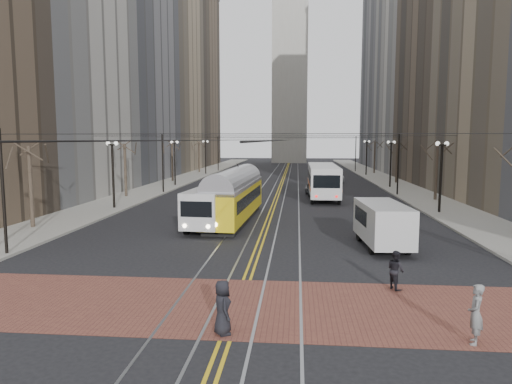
% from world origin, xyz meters
% --- Properties ---
extents(ground, '(260.00, 260.00, 0.00)m').
position_xyz_m(ground, '(0.00, 0.00, 0.00)').
color(ground, black).
rests_on(ground, ground).
extents(sidewalk_left, '(5.00, 140.00, 0.15)m').
position_xyz_m(sidewalk_left, '(-15.00, 45.00, 0.07)').
color(sidewalk_left, gray).
rests_on(sidewalk_left, ground).
extents(sidewalk_right, '(5.00, 140.00, 0.15)m').
position_xyz_m(sidewalk_right, '(15.00, 45.00, 0.07)').
color(sidewalk_right, gray).
rests_on(sidewalk_right, ground).
extents(crosswalk_band, '(25.00, 6.00, 0.01)m').
position_xyz_m(crosswalk_band, '(0.00, -4.00, 0.01)').
color(crosswalk_band, brown).
rests_on(crosswalk_band, ground).
extents(streetcar_rails, '(4.80, 130.00, 0.02)m').
position_xyz_m(streetcar_rails, '(0.00, 45.00, 0.00)').
color(streetcar_rails, gray).
rests_on(streetcar_rails, ground).
extents(centre_lines, '(0.42, 130.00, 0.01)m').
position_xyz_m(centre_lines, '(0.00, 45.00, 0.01)').
color(centre_lines, gold).
rests_on(centre_lines, ground).
extents(building_left_mid, '(16.00, 20.00, 34.00)m').
position_xyz_m(building_left_mid, '(-25.50, 46.00, 17.00)').
color(building_left_mid, slate).
rests_on(building_left_mid, ground).
extents(building_left_midfar, '(20.00, 20.00, 52.00)m').
position_xyz_m(building_left_midfar, '(-27.50, 66.00, 26.00)').
color(building_left_midfar, gray).
rests_on(building_left_midfar, ground).
extents(building_left_far, '(16.00, 20.00, 40.00)m').
position_xyz_m(building_left_far, '(-25.50, 86.00, 20.00)').
color(building_left_far, brown).
rests_on(building_left_far, ground).
extents(building_right_mid, '(16.00, 20.00, 34.00)m').
position_xyz_m(building_right_mid, '(25.50, 46.00, 17.00)').
color(building_right_mid, brown).
rests_on(building_right_mid, ground).
extents(building_right_midfar, '(20.00, 20.00, 52.00)m').
position_xyz_m(building_right_midfar, '(27.50, 66.00, 26.00)').
color(building_right_midfar, '#A8A59E').
rests_on(building_right_midfar, ground).
extents(building_right_far, '(16.00, 20.00, 40.00)m').
position_xyz_m(building_right_far, '(25.50, 86.00, 20.00)').
color(building_right_far, slate).
rests_on(building_right_far, ground).
extents(clock_tower, '(12.00, 12.00, 66.00)m').
position_xyz_m(clock_tower, '(0.00, 102.00, 35.96)').
color(clock_tower, '#B2AFA5').
rests_on(clock_tower, ground).
extents(lamp_posts, '(27.60, 57.20, 5.60)m').
position_xyz_m(lamp_posts, '(-0.00, 28.75, 2.80)').
color(lamp_posts, black).
rests_on(lamp_posts, ground).
extents(street_trees, '(31.68, 53.28, 5.60)m').
position_xyz_m(street_trees, '(0.00, 35.25, 2.80)').
color(street_trees, '#382D23').
rests_on(street_trees, ground).
extents(trolley_wires, '(25.96, 120.00, 6.60)m').
position_xyz_m(trolley_wires, '(0.00, 34.83, 3.77)').
color(trolley_wires, black).
rests_on(trolley_wires, ground).
extents(transit_bus, '(3.16, 11.19, 2.76)m').
position_xyz_m(transit_bus, '(-3.50, 12.31, 1.38)').
color(transit_bus, silver).
rests_on(transit_bus, ground).
extents(streetcar, '(3.02, 13.00, 3.04)m').
position_xyz_m(streetcar, '(-2.50, 13.38, 1.52)').
color(streetcar, gold).
rests_on(streetcar, ground).
extents(rear_bus, '(2.86, 12.95, 3.38)m').
position_xyz_m(rear_bus, '(4.80, 27.83, 1.69)').
color(rear_bus, silver).
rests_on(rear_bus, ground).
extents(cargo_van, '(2.54, 5.76, 2.49)m').
position_xyz_m(cargo_van, '(6.90, 5.63, 1.25)').
color(cargo_van, '#B9B9B9').
rests_on(cargo_van, ground).
extents(sedan_grey, '(2.07, 4.26, 1.40)m').
position_xyz_m(sedan_grey, '(4.00, 29.43, 0.70)').
color(sedan_grey, '#3B3E42').
rests_on(sedan_grey, ground).
extents(sedan_silver, '(2.14, 4.72, 1.50)m').
position_xyz_m(sedan_silver, '(7.60, 45.82, 0.75)').
color(sedan_silver, '#A3A5AA').
rests_on(sedan_silver, ground).
extents(pedestrian_a, '(0.83, 0.98, 1.71)m').
position_xyz_m(pedestrian_a, '(-0.14, -6.50, 0.87)').
color(pedestrian_a, black).
rests_on(pedestrian_a, crosswalk_band).
extents(pedestrian_b, '(0.62, 0.76, 1.81)m').
position_xyz_m(pedestrian_b, '(7.40, -6.50, 0.92)').
color(pedestrian_b, slate).
rests_on(pedestrian_b, crosswalk_band).
extents(pedestrian_c, '(0.86, 0.95, 1.58)m').
position_xyz_m(pedestrian_c, '(6.12, -1.62, 0.80)').
color(pedestrian_c, black).
rests_on(pedestrian_c, crosswalk_band).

